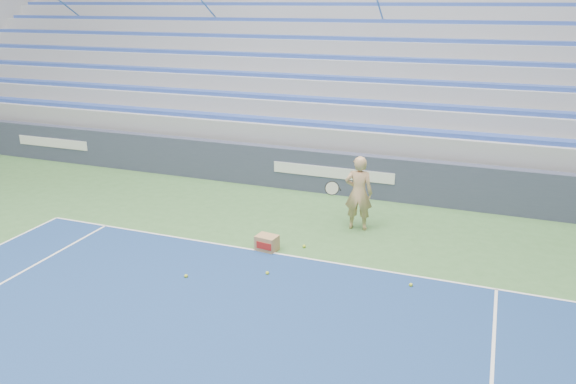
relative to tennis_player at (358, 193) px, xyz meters
The scene contains 8 objects.
sponsor_barrier 2.45m from the tennis_player, 118.45° to the left, with size 30.00×0.32×1.10m.
bleachers 8.09m from the tennis_player, 98.43° to the left, with size 31.00×9.15×7.30m.
tennis_player is the anchor object (origin of this frame).
ball_box 2.35m from the tennis_player, 129.08° to the right, with size 0.46×0.37×0.31m.
tennis_ball_0 1.76m from the tennis_player, 118.74° to the right, with size 0.07×0.07×0.07m, color #C0D32B.
tennis_ball_1 2.85m from the tennis_player, 55.90° to the right, with size 0.07×0.07×0.07m, color #C0D32B.
tennis_ball_2 4.17m from the tennis_player, 124.74° to the right, with size 0.07×0.07×0.07m, color #C0D32B.
tennis_ball_3 3.02m from the tennis_player, 110.07° to the right, with size 0.07×0.07×0.07m, color #C0D32B.
Camera 1 is at (3.78, 2.49, 4.77)m, focal length 35.00 mm.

